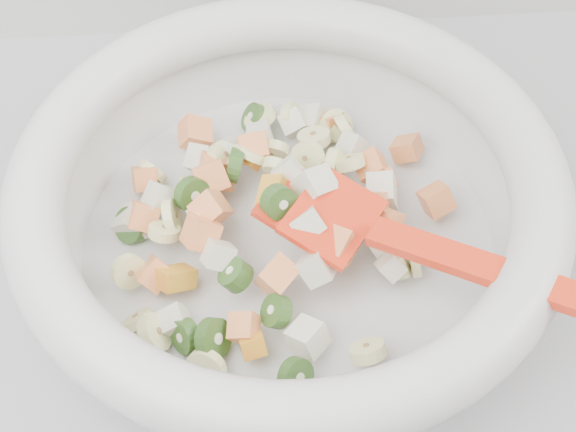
{
  "coord_description": "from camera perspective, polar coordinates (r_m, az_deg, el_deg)",
  "views": [
    {
      "loc": [
        0.02,
        1.09,
        1.43
      ],
      "look_at": [
        0.05,
        1.47,
        0.95
      ],
      "focal_mm": 55.0,
      "sensor_mm": 36.0,
      "label": 1
    }
  ],
  "objects": [
    {
      "name": "mixing_bowl",
      "position": [
        0.61,
        -0.0,
        0.62
      ],
      "size": [
        0.41,
        0.38,
        0.11
      ],
      "color": "silver",
      "rests_on": "counter"
    }
  ]
}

